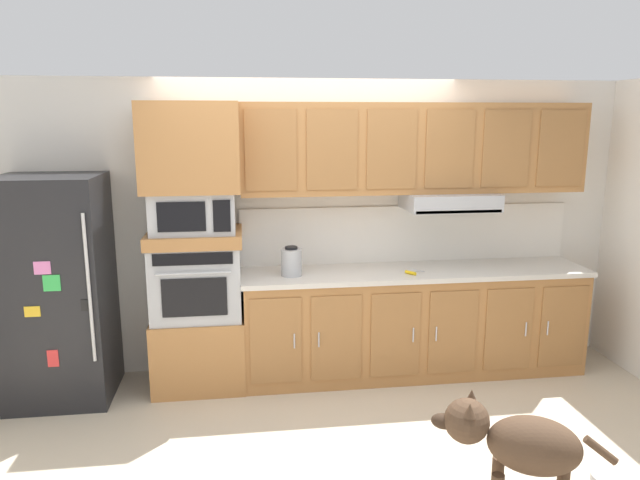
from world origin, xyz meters
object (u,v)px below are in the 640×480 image
(built_in_oven, at_px, (197,279))
(electric_kettle, at_px, (291,262))
(refrigerator, at_px, (57,289))
(microwave, at_px, (194,211))
(screwdriver, at_px, (411,273))
(dog_food_bowl, at_px, (608,480))
(dog, at_px, (517,442))

(built_in_oven, xyz_separation_m, electric_kettle, (0.76, -0.05, 0.13))
(refrigerator, distance_m, microwave, 1.21)
(built_in_oven, distance_m, screwdriver, 1.75)
(screwdriver, relative_size, electric_kettle, 0.70)
(screwdriver, bearing_deg, refrigerator, 178.35)
(built_in_oven, relative_size, dog_food_bowl, 3.50)
(refrigerator, bearing_deg, microwave, 3.67)
(refrigerator, height_order, dog_food_bowl, refrigerator)
(refrigerator, xyz_separation_m, built_in_oven, (1.06, 0.07, 0.02))
(microwave, xyz_separation_m, electric_kettle, (0.76, -0.05, -0.43))
(dog, bearing_deg, dog_food_bowl, -144.15)
(screwdriver, bearing_deg, dog_food_bowl, -63.60)
(refrigerator, xyz_separation_m, electric_kettle, (1.82, 0.02, 0.15))
(electric_kettle, xyz_separation_m, dog, (1.09, -1.82, -0.62))
(screwdriver, bearing_deg, built_in_oven, 175.13)
(electric_kettle, bearing_deg, refrigerator, -179.36)
(microwave, xyz_separation_m, dog_food_bowl, (2.53, -1.74, -1.43))
(microwave, relative_size, electric_kettle, 2.68)
(refrigerator, xyz_separation_m, screwdriver, (2.80, -0.08, 0.05))
(built_in_oven, xyz_separation_m, screwdriver, (1.74, -0.15, 0.03))
(refrigerator, xyz_separation_m, microwave, (1.06, 0.07, 0.58))
(dog_food_bowl, bearing_deg, refrigerator, 154.98)
(built_in_oven, xyz_separation_m, dog, (1.85, -1.87, -0.49))
(microwave, distance_m, electric_kettle, 0.88)
(built_in_oven, height_order, microwave, microwave)
(refrigerator, height_order, dog, refrigerator)
(built_in_oven, relative_size, screwdriver, 4.15)
(microwave, height_order, electric_kettle, microwave)
(electric_kettle, bearing_deg, dog, -59.13)
(screwdriver, relative_size, dog_food_bowl, 0.84)
(refrigerator, bearing_deg, screwdriver, -1.65)
(dog_food_bowl, bearing_deg, electric_kettle, 136.23)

